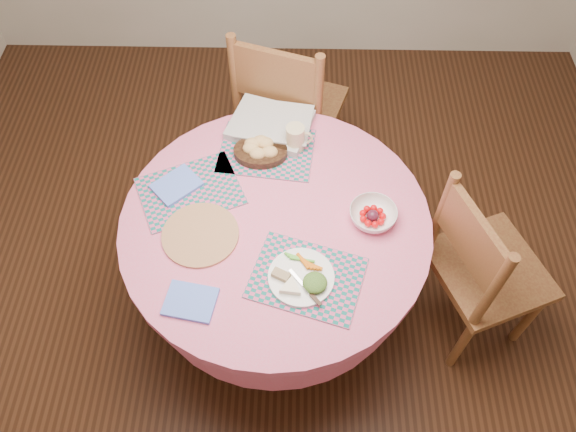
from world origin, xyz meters
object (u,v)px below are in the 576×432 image
object	(u,v)px
dinner_plate	(303,277)
bread_bowl	(260,149)
chair_back	(287,109)
latte_mug	(296,138)
dining_table	(276,246)
fruit_bowl	(373,215)
chair_right	(480,268)
wicker_trivet	(200,235)

from	to	relation	value
dinner_plate	bread_bowl	world-z (taller)	bread_bowl
chair_back	latte_mug	distance (m)	0.51
dining_table	fruit_bowl	world-z (taller)	fruit_bowl
chair_back	bread_bowl	distance (m)	0.55
dining_table	chair_back	bearing A→B (deg)	88.03
chair_right	chair_back	world-z (taller)	chair_back
chair_right	latte_mug	size ratio (longest dim) A/B	8.32
dinner_plate	latte_mug	world-z (taller)	latte_mug
fruit_bowl	bread_bowl	bearing A→B (deg)	144.34
wicker_trivet	fruit_bowl	bearing A→B (deg)	7.54
chair_right	dinner_plate	size ratio (longest dim) A/B	4.02
fruit_bowl	chair_right	bearing A→B (deg)	-9.30
latte_mug	bread_bowl	bearing A→B (deg)	-164.11
fruit_bowl	wicker_trivet	bearing A→B (deg)	-172.46
wicker_trivet	latte_mug	world-z (taller)	latte_mug
chair_back	fruit_bowl	distance (m)	0.91
chair_back	latte_mug	xyz separation A→B (m)	(0.05, -0.44, 0.26)
dining_table	chair_right	world-z (taller)	chair_right
dining_table	chair_right	xyz separation A→B (m)	(0.86, -0.07, -0.04)
wicker_trivet	dinner_plate	size ratio (longest dim) A/B	1.22
chair_right	fruit_bowl	bearing A→B (deg)	58.55
wicker_trivet	dinner_plate	world-z (taller)	dinner_plate
chair_right	fruit_bowl	distance (m)	0.55
wicker_trivet	bread_bowl	xyz separation A→B (m)	(0.21, 0.42, 0.03)
chair_right	latte_mug	bearing A→B (deg)	38.08
chair_back	fruit_bowl	world-z (taller)	chair_back
dining_table	latte_mug	world-z (taller)	latte_mug
chair_right	fruit_bowl	world-z (taller)	chair_right
dinner_plate	chair_right	bearing A→B (deg)	14.83
latte_mug	fruit_bowl	distance (m)	0.48
chair_back	dining_table	bearing A→B (deg)	106.47
bread_bowl	latte_mug	size ratio (longest dim) A/B	1.94
chair_right	bread_bowl	size ratio (longest dim) A/B	4.29
dining_table	fruit_bowl	xyz separation A→B (m)	(0.38, 0.01, 0.22)
dining_table	wicker_trivet	distance (m)	0.36
dining_table	dinner_plate	world-z (taller)	dinner_plate
wicker_trivet	bread_bowl	distance (m)	0.47
chair_right	latte_mug	xyz separation A→B (m)	(-0.79, 0.45, 0.30)
dining_table	chair_back	size ratio (longest dim) A/B	1.17
bread_bowl	dinner_plate	bearing A→B (deg)	-72.86
chair_back	latte_mug	bearing A→B (deg)	114.61
dining_table	bread_bowl	distance (m)	0.42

